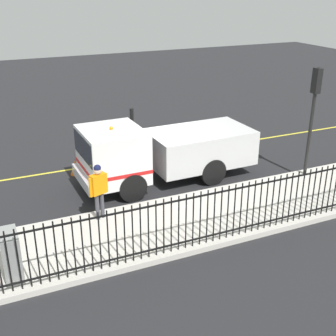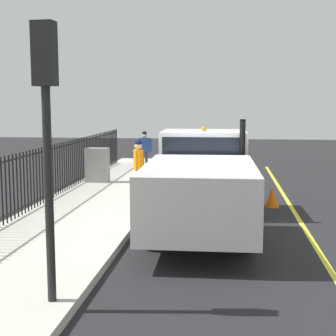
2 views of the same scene
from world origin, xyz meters
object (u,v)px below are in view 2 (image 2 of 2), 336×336
worker_standing (138,162)px  traffic_cone (272,197)px  utility_cabinet (97,165)px  traffic_light_near (46,106)px  work_truck (202,176)px  pedestrian_distant (144,146)px

worker_standing → traffic_cone: 3.99m
utility_cabinet → traffic_cone: 6.51m
worker_standing → utility_cabinet: size_ratio=1.42×
traffic_light_near → work_truck: bearing=74.5°
work_truck → worker_standing: work_truck is taller
pedestrian_distant → traffic_cone: bearing=-74.8°
work_truck → traffic_light_near: (1.86, 5.14, 1.67)m
traffic_cone → traffic_light_near: bearing=63.8°
work_truck → worker_standing: size_ratio=3.72×
pedestrian_distant → traffic_cone: (-4.66, 5.95, -0.87)m
pedestrian_distant → utility_cabinet: pedestrian_distant is taller
traffic_light_near → traffic_cone: traffic_light_near is taller
traffic_light_near → utility_cabinet: (2.09, -10.46, -2.14)m
pedestrian_distant → work_truck: bearing=-94.5°
pedestrian_distant → worker_standing: bearing=-105.1°
pedestrian_distant → utility_cabinet: 3.34m
worker_standing → traffic_cone: (-3.88, 0.17, -0.92)m
worker_standing → work_truck: bearing=18.2°
worker_standing → traffic_cone: bearing=68.4°
worker_standing → pedestrian_distant: size_ratio=1.05×
work_truck → traffic_light_near: traffic_light_near is taller
pedestrian_distant → traffic_light_near: size_ratio=0.43×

